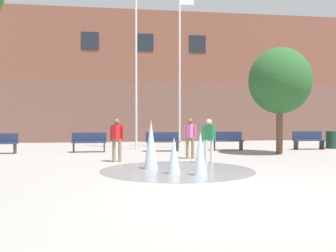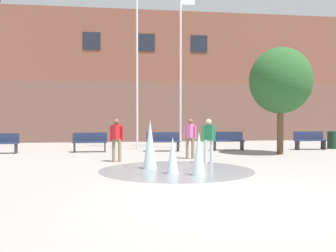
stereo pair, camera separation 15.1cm
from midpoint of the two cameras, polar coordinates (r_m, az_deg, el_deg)
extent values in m
plane|color=gray|center=(8.25, 8.98, -10.48)|extent=(100.00, 100.00, 0.00)
cube|color=brown|center=(28.68, -3.53, 1.97)|extent=(36.00, 6.00, 3.87)
cube|color=brown|center=(29.04, -3.54, 10.49)|extent=(36.00, 6.00, 4.73)
cube|color=#1E232D|center=(26.02, -10.85, 12.04)|extent=(1.10, 0.06, 1.10)
cube|color=#1E232D|center=(26.11, -2.98, 12.03)|extent=(1.10, 0.06, 1.10)
cube|color=#1E232D|center=(26.66, 4.70, 11.81)|extent=(1.10, 0.06, 1.10)
cylinder|color=gray|center=(12.36, 1.58, -6.42)|extent=(4.83, 4.83, 0.01)
cone|color=silver|center=(11.51, 1.07, -4.30)|extent=(0.37, 0.37, 1.09)
cone|color=silver|center=(12.58, -2.27, -2.67)|extent=(0.45, 0.45, 1.58)
cone|color=silver|center=(11.27, 4.88, -4.00)|extent=(0.40, 0.40, 1.26)
cube|color=#28282D|center=(19.00, -20.98, -3.08)|extent=(0.06, 0.40, 0.44)
cube|color=#232D4C|center=(19.14, -23.03, -2.33)|extent=(1.60, 0.44, 0.05)
cube|color=#232D4C|center=(19.32, -22.89, -1.60)|extent=(1.60, 0.04, 0.42)
cube|color=#28282D|center=(18.75, -13.20, -3.08)|extent=(0.06, 0.40, 0.44)
cube|color=#28282D|center=(18.69, -8.91, -3.07)|extent=(0.06, 0.40, 0.44)
cube|color=#232D4C|center=(18.69, -11.06, -2.33)|extent=(1.60, 0.44, 0.05)
cube|color=#232D4C|center=(18.87, -11.04, -1.58)|extent=(1.60, 0.04, 0.42)
cube|color=#28282D|center=(18.68, -2.57, -3.06)|extent=(0.06, 0.40, 0.44)
cube|color=#28282D|center=(18.87, 1.67, -3.01)|extent=(0.06, 0.40, 0.44)
cube|color=#232D4C|center=(18.74, -0.44, -2.29)|extent=(1.60, 0.44, 0.05)
cube|color=#232D4C|center=(18.93, -0.52, -1.54)|extent=(1.60, 0.04, 0.42)
cube|color=#28282D|center=(19.40, 6.97, -2.90)|extent=(0.06, 0.40, 0.44)
cube|color=#28282D|center=(19.81, 10.89, -2.82)|extent=(0.06, 0.40, 0.44)
cube|color=#232D4C|center=(19.58, 8.96, -2.14)|extent=(1.60, 0.44, 0.05)
cube|color=#232D4C|center=(19.75, 8.79, -1.43)|extent=(1.60, 0.04, 0.42)
cube|color=#28282D|center=(20.69, 18.44, -2.69)|extent=(0.06, 0.40, 0.44)
cube|color=#28282D|center=(21.36, 21.80, -2.59)|extent=(0.06, 0.40, 0.44)
cube|color=#232D4C|center=(21.00, 20.16, -1.97)|extent=(1.60, 0.44, 0.05)
cube|color=#232D4C|center=(21.16, 19.90, -1.31)|extent=(1.60, 0.04, 0.42)
cylinder|color=#89755B|center=(14.63, -7.60, -3.55)|extent=(0.12, 0.12, 0.84)
cylinder|color=#89755B|center=(14.63, -6.74, -3.55)|extent=(0.12, 0.12, 0.84)
cube|color=red|center=(14.59, -7.18, -0.85)|extent=(0.37, 0.39, 0.54)
sphere|color=brown|center=(14.58, -7.18, 0.62)|extent=(0.21, 0.21, 0.21)
cylinder|color=red|center=(14.59, -8.00, -1.07)|extent=(0.08, 0.08, 0.55)
cylinder|color=red|center=(14.59, -6.35, -1.06)|extent=(0.08, 0.08, 0.55)
cylinder|color=#89755B|center=(15.57, 3.10, -3.24)|extent=(0.12, 0.12, 0.84)
cylinder|color=#89755B|center=(15.61, 3.89, -3.22)|extent=(0.12, 0.12, 0.84)
cube|color=pink|center=(15.55, 3.50, -0.70)|extent=(0.37, 0.39, 0.54)
sphere|color=brown|center=(15.54, 3.50, 0.69)|extent=(0.21, 0.21, 0.21)
cylinder|color=pink|center=(15.51, 2.74, -0.90)|extent=(0.08, 0.08, 0.55)
cylinder|color=pink|center=(15.59, 4.25, -0.89)|extent=(0.08, 0.08, 0.55)
cylinder|color=silver|center=(14.19, 5.78, -3.70)|extent=(0.12, 0.12, 0.84)
cylinder|color=silver|center=(14.25, 6.64, -3.69)|extent=(0.12, 0.12, 0.84)
cube|color=#237547|center=(14.18, 6.22, -0.92)|extent=(0.39, 0.36, 0.54)
sphere|color=beige|center=(14.16, 6.23, 0.60)|extent=(0.21, 0.21, 0.21)
cylinder|color=#237547|center=(14.13, 5.40, -1.15)|extent=(0.08, 0.08, 0.55)
cylinder|color=#237547|center=(14.23, 7.04, -1.13)|extent=(0.08, 0.08, 0.55)
cylinder|color=silver|center=(20.42, -4.30, 9.26)|extent=(0.10, 0.10, 8.92)
cylinder|color=silver|center=(20.66, 2.05, 8.33)|extent=(0.10, 0.10, 8.32)
cube|color=silver|center=(21.44, 3.16, 17.73)|extent=(0.70, 0.02, 0.45)
cylinder|color=#193323|center=(22.09, 23.00, -1.87)|extent=(0.56, 0.56, 0.90)
cylinder|color=brown|center=(18.04, 16.20, -1.12)|extent=(0.28, 0.28, 1.80)
ellipsoid|color=#285628|center=(18.08, 16.26, 6.36)|extent=(2.74, 2.74, 2.91)
camera|label=1|loc=(0.08, -89.72, 0.01)|focal=42.00mm
camera|label=2|loc=(0.08, 90.28, -0.01)|focal=42.00mm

